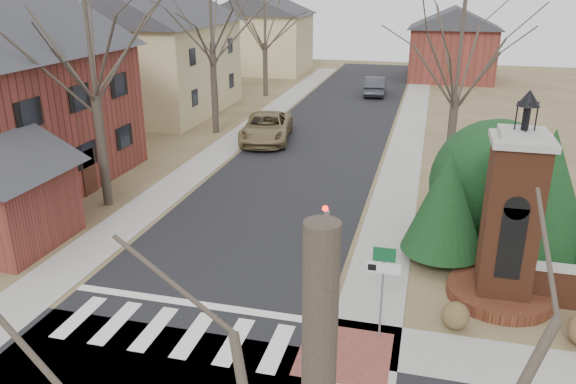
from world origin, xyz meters
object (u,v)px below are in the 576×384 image
(distant_car, at_px, (375,86))
(sign_post, at_px, (383,275))
(traffic_signal_pole, at_px, (325,273))
(pickup_truck, at_px, (266,128))
(brick_gate_monument, at_px, (508,235))

(distant_car, bearing_deg, sign_post, 92.73)
(traffic_signal_pole, relative_size, distant_car, 0.93)
(pickup_truck, bearing_deg, distant_car, 64.84)
(sign_post, bearing_deg, traffic_signal_pole, -132.43)
(brick_gate_monument, height_order, pickup_truck, brick_gate_monument)
(brick_gate_monument, xyz_separation_m, pickup_truck, (-12.22, 15.84, -1.32))
(brick_gate_monument, bearing_deg, pickup_truck, 127.65)
(pickup_truck, bearing_deg, traffic_signal_pole, -78.75)
(traffic_signal_pole, xyz_separation_m, pickup_truck, (-7.52, 20.26, -1.74))
(pickup_truck, relative_size, distant_car, 1.25)
(brick_gate_monument, bearing_deg, traffic_signal_pole, -136.76)
(traffic_signal_pole, height_order, distant_car, traffic_signal_pole)
(sign_post, height_order, brick_gate_monument, brick_gate_monument)
(traffic_signal_pole, relative_size, brick_gate_monument, 0.69)
(brick_gate_monument, bearing_deg, sign_post, -138.58)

